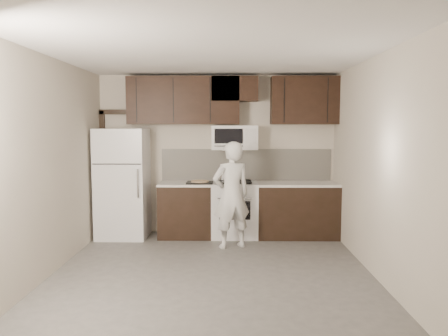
{
  "coord_description": "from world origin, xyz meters",
  "views": [
    {
      "loc": [
        0.23,
        -5.23,
        1.85
      ],
      "look_at": [
        0.14,
        0.9,
        1.25
      ],
      "focal_mm": 35.0,
      "sensor_mm": 36.0,
      "label": 1
    }
  ],
  "objects_px": {
    "microwave": "(235,138)",
    "person": "(231,195)",
    "stove": "(235,209)",
    "refrigerator": "(123,183)"
  },
  "relations": [
    {
      "from": "microwave",
      "to": "person",
      "type": "relative_size",
      "value": 0.47
    },
    {
      "from": "microwave",
      "to": "person",
      "type": "bearing_deg",
      "value": -94.03
    },
    {
      "from": "stove",
      "to": "refrigerator",
      "type": "relative_size",
      "value": 0.52
    },
    {
      "from": "refrigerator",
      "to": "person",
      "type": "distance_m",
      "value": 1.9
    },
    {
      "from": "microwave",
      "to": "stove",
      "type": "bearing_deg",
      "value": -89.9
    },
    {
      "from": "person",
      "to": "stove",
      "type": "bearing_deg",
      "value": -116.34
    },
    {
      "from": "stove",
      "to": "refrigerator",
      "type": "xyz_separation_m",
      "value": [
        -1.85,
        -0.05,
        0.44
      ]
    },
    {
      "from": "stove",
      "to": "microwave",
      "type": "xyz_separation_m",
      "value": [
        -0.0,
        0.12,
        1.19
      ]
    },
    {
      "from": "stove",
      "to": "microwave",
      "type": "distance_m",
      "value": 1.2
    },
    {
      "from": "refrigerator",
      "to": "microwave",
      "type": "bearing_deg",
      "value": 5.15
    }
  ]
}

